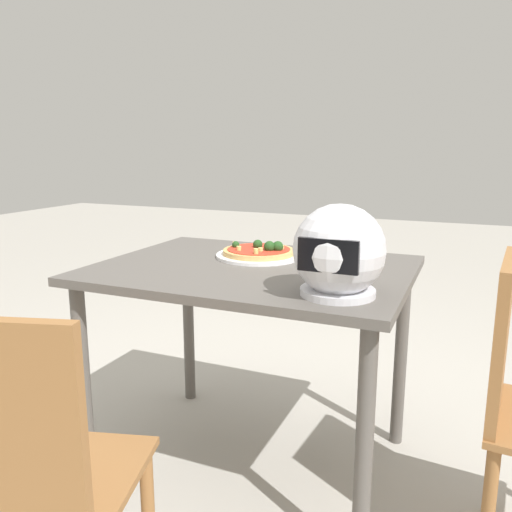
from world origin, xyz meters
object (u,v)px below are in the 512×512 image
at_px(pizza, 260,251).
at_px(dining_table, 253,292).
at_px(chair_far, 25,481).
at_px(motorcycle_helmet, 339,252).
at_px(drinking_glass, 353,240).

bearing_deg(pizza, dining_table, 103.72).
height_order(dining_table, pizza, pizza).
bearing_deg(chair_far, motorcycle_helmet, -124.30).
bearing_deg(dining_table, drinking_glass, -132.45).
relative_size(pizza, drinking_glass, 2.19).
bearing_deg(pizza, chair_far, 85.97).
xyz_separation_m(dining_table, motorcycle_helmet, (-0.37, 0.25, 0.22)).
distance_m(motorcycle_helmet, chair_far, 0.95).
distance_m(dining_table, chair_far, 0.98).
distance_m(pizza, motorcycle_helmet, 0.57).
relative_size(motorcycle_helmet, drinking_glass, 2.11).
relative_size(pizza, chair_far, 0.31).
xyz_separation_m(motorcycle_helmet, drinking_glass, (0.08, -0.56, -0.06)).
height_order(motorcycle_helmet, drinking_glass, motorcycle_helmet).
height_order(pizza, drinking_glass, drinking_glass).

